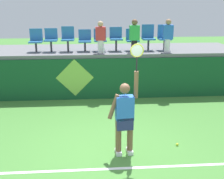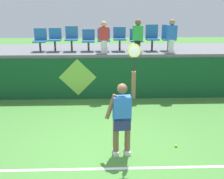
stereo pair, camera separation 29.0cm
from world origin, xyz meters
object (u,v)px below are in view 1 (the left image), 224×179
stadium_chair_4 (100,39)px  spectator_0 (134,35)px  stadium_chair_3 (85,39)px  spectator_1 (168,35)px  tennis_ball (177,144)px  stadium_chair_8 (164,36)px  stadium_chair_1 (51,38)px  stadium_chair_7 (148,36)px  water_bottle (104,51)px  stadium_chair_5 (116,37)px  stadium_chair_0 (36,39)px  stadium_chair_2 (68,37)px  tennis_player (125,115)px  stadium_chair_6 (132,39)px  spectator_2 (101,37)px

stadium_chair_4 → spectator_0: 1.24m
stadium_chair_3 → spectator_1: bearing=-9.3°
tennis_ball → stadium_chair_8: size_ratio=0.07×
stadium_chair_1 → stadium_chair_8: size_ratio=0.89×
stadium_chair_7 → stadium_chair_8: stadium_chair_7 is taller
water_bottle → stadium_chair_5: 0.84m
stadium_chair_4 → tennis_ball: bearing=-69.3°
stadium_chair_5 → stadium_chair_8: size_ratio=0.92×
stadium_chair_8 → stadium_chair_0: bearing=-179.9°
tennis_ball → stadium_chair_2: 5.51m
tennis_player → spectator_1: size_ratio=2.18×
tennis_ball → stadium_chair_7: size_ratio=0.07×
stadium_chair_6 → spectator_2: size_ratio=0.71×
stadium_chair_7 → spectator_1: size_ratio=0.80×
stadium_chair_0 → stadium_chair_4: (2.24, -0.01, 0.01)m
tennis_player → stadium_chair_4: 4.71m
tennis_player → stadium_chair_4: (-0.35, 4.57, 1.05)m
stadium_chair_5 → spectator_1: bearing=-14.9°
stadium_chair_4 → stadium_chair_7: size_ratio=0.85×
spectator_1 → stadium_chair_0: bearing=174.1°
stadium_chair_4 → stadium_chair_5: 0.56m
stadium_chair_6 → spectator_2: bearing=-158.3°
water_bottle → spectator_0: 1.18m
stadium_chair_2 → stadium_chair_6: stadium_chair_2 is taller
water_bottle → stadium_chair_0: (-2.33, 0.60, 0.32)m
stadium_chair_3 → stadium_chair_4: (0.54, -0.00, 0.02)m
water_bottle → spectator_2: spectator_2 is taller
stadium_chair_6 → tennis_ball: bearing=-83.6°
stadium_chair_0 → stadium_chair_7: stadium_chair_7 is taller
stadium_chair_3 → stadium_chair_1: bearing=-179.9°
spectator_0 → stadium_chair_6: bearing=90.0°
water_bottle → stadium_chair_1: stadium_chair_1 is taller
stadium_chair_0 → spectator_1: (4.54, -0.47, 0.16)m
stadium_chair_5 → stadium_chair_8: 1.74m
tennis_ball → spectator_0: (-0.49, 3.88, 2.09)m
stadium_chair_1 → stadium_chair_2: 0.58m
stadium_chair_1 → spectator_0: size_ratio=0.70×
spectator_1 → stadium_chair_6: bearing=158.0°
stadium_chair_7 → stadium_chair_8: bearing=0.0°
stadium_chair_1 → tennis_player: bearing=-65.7°
stadium_chair_0 → stadium_chair_3: (1.70, -0.00, -0.01)m
tennis_ball → spectator_2: bearing=112.9°
stadium_chair_4 → spectator_1: spectator_1 is taller
stadium_chair_1 → stadium_chair_5: 2.28m
spectator_0 → spectator_2: (-1.15, -0.02, -0.03)m
stadium_chair_4 → spectator_0: size_ratio=0.68×
stadium_chair_5 → spectator_2: size_ratio=0.77×
stadium_chair_1 → spectator_1: bearing=-6.6°
stadium_chair_4 → spectator_0: (1.15, -0.44, 0.16)m
tennis_ball → stadium_chair_6: size_ratio=0.09×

